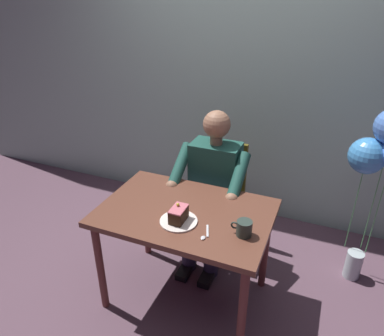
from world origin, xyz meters
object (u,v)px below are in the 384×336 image
Objects in this scene: chair at (218,192)px; dessert_spoon at (205,235)px; seated_person at (211,188)px; balloon_display at (379,156)px; cake_slice at (179,214)px; dining_table at (185,222)px; coffee_cup at (244,228)px.

dessert_spoon is at bearing 103.46° from chair.
seated_person reaches higher than chair.
balloon_display is at bearing -168.49° from seated_person.
cake_slice is at bearing 91.13° from seated_person.
dessert_spoon is (-0.20, 0.67, 0.10)m from seated_person.
chair is 6.83× the size of cake_slice.
coffee_cup reaches higher than dining_table.
chair is 0.68× the size of balloon_display.
cake_slice is 0.10× the size of balloon_display.
balloon_display is (-0.67, -0.80, 0.21)m from coffee_cup.
balloon_display reaches higher than coffee_cup.
cake_slice is 1.05× the size of coffee_cup.
cake_slice is (-0.01, 0.61, 0.15)m from seated_person.
cake_slice is 0.20m from dessert_spoon.
coffee_cup is at bearing 124.40° from seated_person.
balloon_display reaches higher than chair.
coffee_cup is (-0.40, 0.58, 0.15)m from seated_person.
dining_table is 0.82× the size of balloon_display.
dessert_spoon is at bearing 106.79° from seated_person.
seated_person is 0.63m from cake_slice.
seated_person is 0.71m from dessert_spoon.
dessert_spoon is (0.20, 0.09, -0.04)m from coffee_cup.
balloon_display is at bearing -141.97° from cake_slice.
seated_person is (0.00, 0.17, 0.14)m from chair.
cake_slice is at bearing 3.85° from coffee_cup.
cake_slice is at bearing 38.03° from balloon_display.
cake_slice is at bearing 90.88° from chair.
dining_table is 0.67m from chair.
balloon_display is (-1.07, -0.04, 0.50)m from chair.
coffee_cup is 1.07m from balloon_display.
seated_person reaches higher than coffee_cup.
chair is at bearing -62.20° from coffee_cup.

